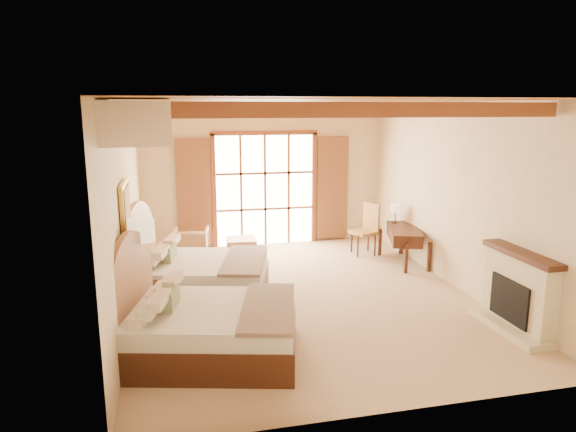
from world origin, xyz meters
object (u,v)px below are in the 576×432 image
object	(u,v)px
bed_near	(199,325)
nightstand	(152,301)
desk	(404,244)
armchair	(191,244)
bed_far	(191,274)

from	to	relation	value
bed_near	nightstand	world-z (taller)	bed_near
desk	nightstand	bearing A→B (deg)	-141.58
bed_near	desk	size ratio (longest dim) A/B	1.70
nightstand	armchair	size ratio (longest dim) A/B	0.79
bed_far	nightstand	size ratio (longest dim) A/B	4.36
bed_far	armchair	world-z (taller)	bed_far
bed_near	nightstand	size ratio (longest dim) A/B	4.32
nightstand	bed_near	bearing A→B (deg)	-59.30
desk	bed_near	bearing A→B (deg)	-125.52
bed_far	desk	size ratio (longest dim) A/B	1.72
bed_near	desk	world-z (taller)	bed_near
armchair	desk	bearing A→B (deg)	172.65
bed_near	bed_far	world-z (taller)	bed_far
armchair	desk	xyz separation A→B (m)	(4.20, -1.21, 0.06)
bed_near	nightstand	distance (m)	1.48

